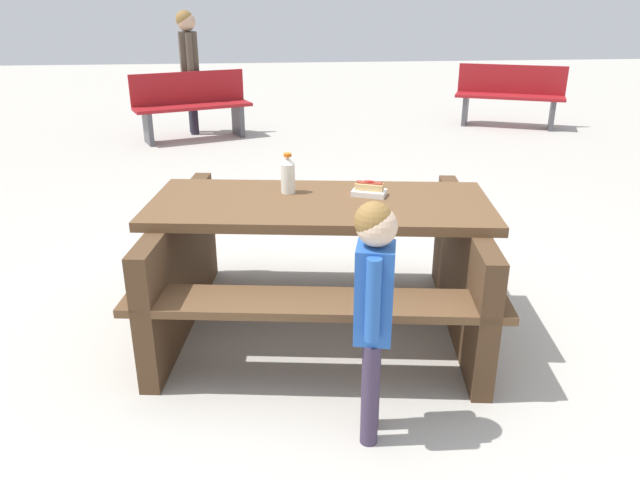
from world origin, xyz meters
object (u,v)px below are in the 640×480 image
at_px(park_bench_mid, 510,94).
at_px(bystander_adult, 189,56).
at_px(soda_bottle, 288,175).
at_px(hotdog_tray, 369,190).
at_px(park_bench_far, 192,104).
at_px(child_in_coat, 374,294).
at_px(picnic_table, 320,254).

bearing_deg(park_bench_mid, bystander_adult, -179.43).
xyz_separation_m(soda_bottle, park_bench_mid, (3.48, 5.34, -0.40)).
xyz_separation_m(hotdog_tray, park_bench_mid, (3.04, 5.44, -0.33)).
relative_size(soda_bottle, bystander_adult, 0.14).
distance_m(park_bench_far, bystander_adult, 0.67).
height_order(child_in_coat, park_bench_mid, child_in_coat).
bearing_deg(picnic_table, bystander_adult, 102.13).
height_order(park_bench_mid, park_bench_far, same).
distance_m(hotdog_tray, bystander_adult, 5.59).
height_order(child_in_coat, park_bench_far, child_in_coat).
bearing_deg(park_bench_mid, child_in_coat, -116.38).
xyz_separation_m(picnic_table, soda_bottle, (-0.16, 0.16, 0.41)).
distance_m(picnic_table, park_bench_far, 5.24).
bearing_deg(park_bench_far, soda_bottle, -78.72).
bearing_deg(soda_bottle, bystander_adult, 100.83).
bearing_deg(park_bench_mid, park_bench_far, -174.96).
bearing_deg(park_bench_far, park_bench_mid, 5.04).
bearing_deg(bystander_adult, park_bench_mid, 0.57).
bearing_deg(hotdog_tray, park_bench_far, 105.72).
bearing_deg(bystander_adult, hotdog_tray, -74.98).
relative_size(picnic_table, child_in_coat, 1.89).
xyz_separation_m(child_in_coat, bystander_adult, (-1.29, 6.42, 0.35)).
distance_m(hotdog_tray, child_in_coat, 1.04).
xyz_separation_m(hotdog_tray, bystander_adult, (-1.45, 5.40, 0.24)).
relative_size(soda_bottle, park_bench_far, 0.14).
bearing_deg(child_in_coat, park_bench_far, 101.72).
height_order(hotdog_tray, park_bench_far, park_bench_far).
bearing_deg(park_bench_mid, picnic_table, -121.07).
height_order(picnic_table, child_in_coat, child_in_coat).
bearing_deg(soda_bottle, park_bench_far, 101.28).
bearing_deg(park_bench_mid, hotdog_tray, -119.20).
bearing_deg(bystander_adult, child_in_coat, -78.67).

